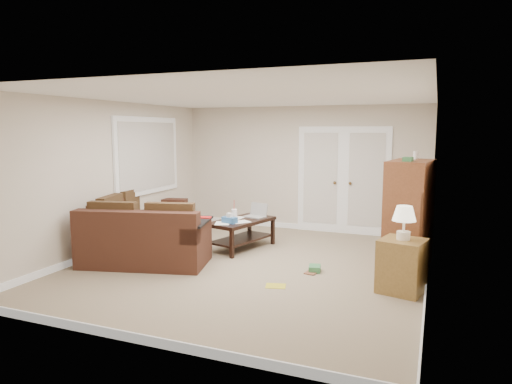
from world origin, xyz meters
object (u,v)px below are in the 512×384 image
at_px(coffee_table, 242,233).
at_px(tv_armoire, 409,214).
at_px(side_cabinet, 402,261).
at_px(sectional_sofa, 144,232).

xyz_separation_m(coffee_table, tv_armoire, (2.71, -0.10, 0.53)).
bearing_deg(tv_armoire, side_cabinet, -81.65).
bearing_deg(side_cabinet, tv_armoire, 103.96).
bearing_deg(coffee_table, tv_armoire, 13.06).
relative_size(coffee_table, side_cabinet, 1.23).
distance_m(tv_armoire, side_cabinet, 1.19).
bearing_deg(sectional_sofa, tv_armoire, -4.27).
xyz_separation_m(sectional_sofa, coffee_table, (1.42, 0.82, -0.07)).
distance_m(coffee_table, tv_armoire, 2.76).
bearing_deg(sectional_sofa, side_cabinet, -19.70).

